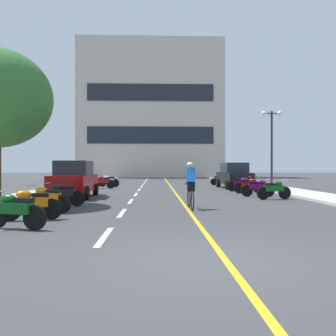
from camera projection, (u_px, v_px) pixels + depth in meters
ground_plane at (168, 187)px, 26.87m from camera, size 140.00×140.00×0.00m
curb_left at (80, 185)px, 29.63m from camera, size 2.40×72.00×0.12m
curb_right at (252, 184)px, 30.11m from camera, size 2.40×72.00×0.12m
lane_dash_0 at (105, 236)px, 7.82m from camera, size 0.14×2.20×0.01m
lane_dash_1 at (122, 213)px, 11.82m from camera, size 0.14×2.20×0.01m
lane_dash_2 at (131, 201)px, 15.81m from camera, size 0.14×2.20×0.01m
lane_dash_3 at (136, 194)px, 19.81m from camera, size 0.14×2.20×0.01m
lane_dash_4 at (139, 190)px, 23.81m from camera, size 0.14×2.20×0.01m
lane_dash_5 at (142, 187)px, 27.81m from camera, size 0.14×2.20×0.01m
lane_dash_6 at (143, 184)px, 31.80m from camera, size 0.14×2.20×0.01m
lane_dash_7 at (145, 182)px, 35.80m from camera, size 0.14×2.20×0.01m
lane_dash_8 at (146, 181)px, 39.80m from camera, size 0.14×2.20×0.01m
lane_dash_9 at (147, 179)px, 43.80m from camera, size 0.14×2.20×0.01m
lane_dash_10 at (148, 178)px, 47.80m from camera, size 0.14×2.20×0.01m
lane_dash_11 at (148, 177)px, 51.79m from camera, size 0.14×2.20×0.01m
centre_line_yellow at (170, 185)px, 29.88m from camera, size 0.12×66.00×0.01m
office_building at (151, 111)px, 54.26m from camera, size 21.26×7.09×20.14m
street_lamp_mid at (272, 132)px, 24.75m from camera, size 1.46×0.36×5.28m
parked_car_near at (74, 179)px, 17.84m from camera, size 1.97×4.22×1.82m
parked_car_mid at (234, 175)px, 25.65m from camera, size 2.07×4.27×1.82m
motorcycle_0 at (15, 210)px, 8.73m from camera, size 1.65×0.76×0.92m
motorcycle_1 at (31, 204)px, 10.19m from camera, size 1.67×0.69×0.92m
motorcycle_2 at (47, 198)px, 11.87m from camera, size 1.68×0.67×0.92m
motorcycle_3 at (62, 194)px, 13.82m from camera, size 1.70×0.60×0.92m
motorcycle_4 at (274, 189)px, 16.77m from camera, size 1.69×0.61×0.92m
motorcycle_5 at (258, 187)px, 18.32m from camera, size 1.70×0.60×0.92m
motorcycle_6 at (249, 185)px, 20.47m from camera, size 1.69×0.63×0.92m
motorcycle_7 at (241, 184)px, 22.26m from camera, size 1.70×0.60×0.92m
motorcycle_8 at (103, 182)px, 25.39m from camera, size 1.69×0.60×0.92m
motorcycle_9 at (109, 181)px, 27.40m from camera, size 1.63×0.81×0.92m
motorcycle_10 at (220, 179)px, 29.97m from camera, size 1.70×0.60×0.92m
cyclist_rider at (191, 184)px, 12.96m from camera, size 0.42×1.77×1.71m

